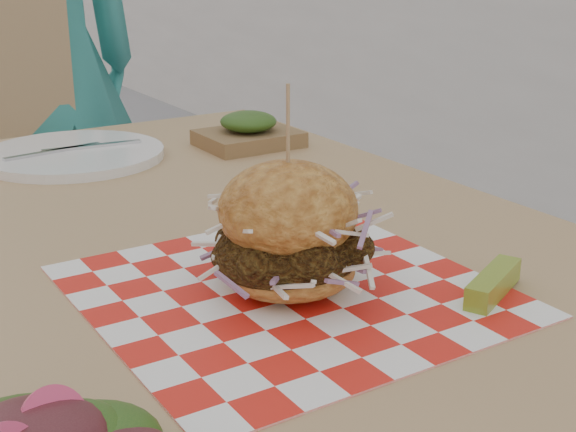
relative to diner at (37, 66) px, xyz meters
The scene contains 8 objects.
diner is the anchor object (origin of this frame).
patio_table 1.20m from the diner, 98.06° to the right, with size 0.80×1.20×0.75m.
patio_chair 0.34m from the diner, 128.11° to the right, with size 0.47×0.48×0.95m.
paper_liner 1.36m from the diner, 96.42° to the right, with size 0.36×0.36×0.00m, color red.
sandwich 1.36m from the diner, 96.42° to the right, with size 0.17×0.17×0.19m.
pickle_spear 1.47m from the diner, 89.94° to the right, with size 0.10×0.02×0.02m, color #8BA32F.
place_setting 0.79m from the diner, 102.21° to the right, with size 0.27×0.27×0.02m.
kraft_tray 0.85m from the diner, 83.55° to the right, with size 0.15×0.12×0.06m.
Camera 1 is at (-0.22, -0.61, 1.06)m, focal length 50.00 mm.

